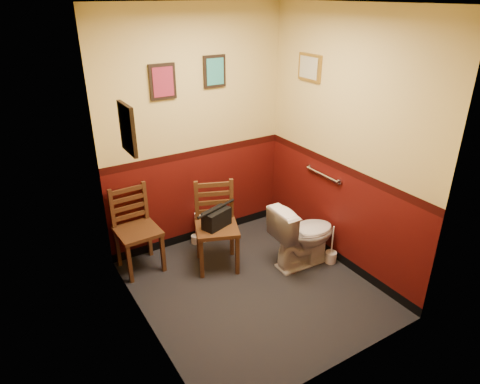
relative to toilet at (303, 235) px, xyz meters
name	(u,v)px	position (x,y,z in m)	size (l,w,h in m)	color
floor	(253,288)	(-0.72, -0.10, -0.36)	(2.20, 2.40, 0.00)	black
ceiling	(257,3)	(-0.72, -0.10, 2.34)	(2.20, 2.40, 0.00)	silver
wall_back	(195,133)	(-0.72, 1.10, 0.99)	(2.20, 2.70, 0.00)	#450C08
wall_front	(351,223)	(-0.72, -1.30, 0.99)	(2.20, 2.70, 0.00)	#450C08
wall_left	(136,195)	(-1.82, -0.10, 0.99)	(2.40, 2.70, 0.00)	#450C08
wall_right	(344,146)	(0.38, -0.10, 0.99)	(2.40, 2.70, 0.00)	#450C08
grab_bar	(323,174)	(0.35, 0.15, 0.59)	(0.05, 0.56, 0.06)	silver
framed_print_back_a	(163,82)	(-1.07, 1.08, 1.59)	(0.28, 0.04, 0.36)	black
framed_print_back_b	(215,71)	(-0.47, 1.08, 1.64)	(0.26, 0.04, 0.34)	black
framed_print_left	(128,129)	(-1.80, 0.00, 1.49)	(0.04, 0.30, 0.38)	black
framed_print_right	(310,67)	(0.36, 0.50, 1.69)	(0.04, 0.34, 0.28)	olive
toilet	(303,235)	(0.00, 0.00, 0.00)	(0.42, 0.74, 0.73)	white
toilet_brush	(331,256)	(0.29, -0.16, -0.29)	(0.13, 0.13, 0.46)	silver
chair_left	(136,230)	(-1.57, 0.89, 0.10)	(0.45, 0.45, 0.93)	#482A15
chair_right	(216,226)	(-0.81, 0.49, 0.11)	(0.58, 0.58, 0.95)	#482A15
handbag	(217,218)	(-0.83, 0.45, 0.23)	(0.35, 0.25, 0.23)	black
tp_stack	(200,230)	(-0.77, 1.00, -0.20)	(0.22, 0.14, 0.39)	silver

